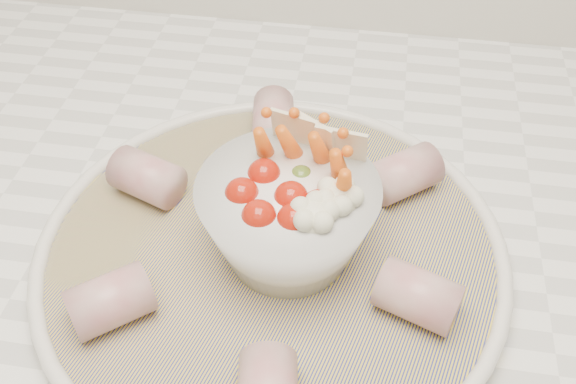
# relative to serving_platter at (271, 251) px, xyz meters

# --- Properties ---
(serving_platter) EXTENTS (0.44, 0.44, 0.02)m
(serving_platter) POSITION_rel_serving_platter_xyz_m (0.00, 0.00, 0.00)
(serving_platter) COLOR navy
(serving_platter) RESTS_ON kitchen_counter
(veggie_bowl) EXTENTS (0.13, 0.13, 0.10)m
(veggie_bowl) POSITION_rel_serving_platter_xyz_m (0.01, -0.00, 0.04)
(veggie_bowl) COLOR white
(veggie_bowl) RESTS_ON serving_platter
(cured_meat_rolls) EXTENTS (0.28, 0.32, 0.04)m
(cured_meat_rolls) POSITION_rel_serving_platter_xyz_m (-0.00, 0.00, 0.02)
(cured_meat_rolls) COLOR #A64C53
(cured_meat_rolls) RESTS_ON serving_platter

